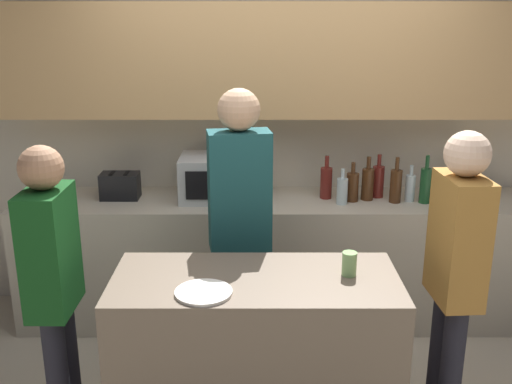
% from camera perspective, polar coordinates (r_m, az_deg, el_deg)
% --- Properties ---
extents(back_wall, '(6.40, 0.40, 2.70)m').
position_cam_1_polar(back_wall, '(4.25, 2.21, 8.71)').
color(back_wall, beige).
rests_on(back_wall, ground_plane).
extents(back_counter, '(3.60, 0.62, 0.89)m').
position_cam_1_polar(back_counter, '(4.29, 2.18, -6.41)').
color(back_counter, '#B7AD99').
rests_on(back_counter, ground_plane).
extents(kitchen_island, '(1.38, 0.61, 0.93)m').
position_cam_1_polar(kitchen_island, '(3.10, -0.00, -15.95)').
color(kitchen_island, brown).
rests_on(kitchen_island, ground_plane).
extents(microwave, '(0.52, 0.39, 0.30)m').
position_cam_1_polar(microwave, '(4.12, -3.55, 1.38)').
color(microwave, '#B7BABC').
rests_on(microwave, back_counter).
extents(toaster, '(0.26, 0.16, 0.18)m').
position_cam_1_polar(toaster, '(4.24, -12.77, 0.58)').
color(toaster, black).
rests_on(toaster, back_counter).
extents(potted_plant, '(0.14, 0.14, 0.40)m').
position_cam_1_polar(potted_plant, '(4.32, 18.54, 1.92)').
color(potted_plant, '#333D4C').
rests_on(potted_plant, back_counter).
extents(bottle_0, '(0.08, 0.08, 0.30)m').
position_cam_1_polar(bottle_0, '(4.16, 6.74, 0.94)').
color(bottle_0, maroon).
rests_on(bottle_0, back_counter).
extents(bottle_1, '(0.07, 0.07, 0.24)m').
position_cam_1_polar(bottle_1, '(4.05, 8.25, 0.13)').
color(bottle_1, silver).
rests_on(bottle_1, back_counter).
extents(bottle_2, '(0.08, 0.08, 0.27)m').
position_cam_1_polar(bottle_2, '(4.12, 9.21, 0.53)').
color(bottle_2, '#472814').
rests_on(bottle_2, back_counter).
extents(bottle_3, '(0.08, 0.08, 0.30)m').
position_cam_1_polar(bottle_3, '(4.17, 10.62, 0.81)').
color(bottle_3, '#472814').
rests_on(bottle_3, back_counter).
extents(bottle_4, '(0.08, 0.08, 0.30)m').
position_cam_1_polar(bottle_4, '(4.24, 11.60, 1.04)').
color(bottle_4, maroon).
rests_on(bottle_4, back_counter).
extents(bottle_5, '(0.08, 0.08, 0.31)m').
position_cam_1_polar(bottle_5, '(4.15, 13.21, 0.63)').
color(bottle_5, '#472814').
rests_on(bottle_5, back_counter).
extents(bottle_6, '(0.07, 0.07, 0.25)m').
position_cam_1_polar(bottle_6, '(4.21, 14.52, 0.42)').
color(bottle_6, silver).
rests_on(bottle_6, back_counter).
extents(bottle_7, '(0.08, 0.08, 0.33)m').
position_cam_1_polar(bottle_7, '(4.19, 15.88, 0.66)').
color(bottle_7, '#194723').
rests_on(bottle_7, back_counter).
extents(plate_on_island, '(0.26, 0.26, 0.01)m').
position_cam_1_polar(plate_on_island, '(2.73, -4.98, -9.50)').
color(plate_on_island, white).
rests_on(plate_on_island, kitchen_island).
extents(cup_0, '(0.07, 0.07, 0.12)m').
position_cam_1_polar(cup_0, '(2.91, 8.92, -6.78)').
color(cup_0, '#85B76D').
rests_on(cup_0, kitchen_island).
extents(person_left, '(0.37, 0.24, 1.76)m').
position_cam_1_polar(person_left, '(3.35, -1.52, -2.08)').
color(person_left, black).
rests_on(person_left, ground_plane).
extents(person_center, '(0.21, 0.34, 1.57)m').
position_cam_1_polar(person_center, '(3.04, -18.74, -7.70)').
color(person_center, black).
rests_on(person_center, ground_plane).
extents(person_right, '(0.21, 0.35, 1.63)m').
position_cam_1_polar(person_right, '(3.07, 18.52, -6.67)').
color(person_right, black).
rests_on(person_right, ground_plane).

